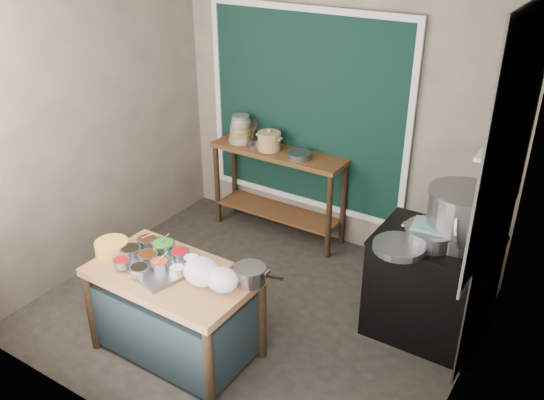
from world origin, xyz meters
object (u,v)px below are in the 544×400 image
Objects in this scene: back_counter at (278,192)px; saucepan at (250,275)px; stove_block at (430,288)px; utensil_cup at (254,143)px; prep_table at (175,313)px; yellow_basin at (112,247)px; ceramic_crock at (269,142)px; stock_pot at (461,216)px; condiment_tray at (156,263)px; steamer at (431,235)px.

back_counter is 6.12× the size of saucepan.
stove_block is 5.67× the size of utensil_cup.
back_counter is (-0.34, 2.03, 0.10)m from prep_table.
utensil_cup is (-0.61, 1.98, 0.62)m from prep_table.
stove_block is at bearing 32.21° from yellow_basin.
ceramic_crock reaches higher than stove_block.
prep_table is 5.05× the size of ceramic_crock.
saucepan is at bearing 12.40° from yellow_basin.
ceramic_crock is 0.46× the size of stock_pot.
prep_table is at bearing -73.00° from utensil_cup.
stove_block is 0.68m from stock_pot.
stove_block is 1.44× the size of condiment_tray.
prep_table is 0.43m from condiment_tray.
saucepan is at bearing 20.81° from prep_table.
prep_table is 3.04× the size of steamer.
condiment_tray is 2.63× the size of saucepan.
saucepan is at bearing -61.03° from ceramic_crock.
back_counter is at bearing 158.98° from stove_block.
back_counter is 2.09m from steamer.
ceramic_crock is (-1.99, 0.70, 0.61)m from stove_block.
stock_pot is (2.13, -0.64, 0.06)m from ceramic_crock.
back_counter is 9.13× the size of utensil_cup.
saucepan is 0.96× the size of ceramic_crock.
steamer reaches higher than prep_table.
prep_table is 5.28× the size of saucepan.
saucepan is (-1.00, -1.09, 0.39)m from stove_block.
utensil_cup reaches higher than prep_table.
stock_pot reaches higher than prep_table.
stove_block reaches higher than prep_table.
steamer reaches higher than saucepan.
steamer is at bearing -138.54° from stock_pot.
back_counter is at bearing 161.77° from stock_pot.
prep_table is at bearing -141.19° from stock_pot.
back_counter is 3.52× the size of steamer.
condiment_tray is 2.40× the size of yellow_basin.
condiment_tray is at bearing -144.83° from steamer.
stock_pot is (1.13, 1.15, 0.28)m from saucepan.
prep_table is 2.03m from stove_block.
utensil_cup is 0.39× the size of steamer.
stove_block is (1.90, -0.73, -0.05)m from back_counter.
prep_table is 4.82× the size of yellow_basin.
yellow_basin is at bearing -147.79° from stove_block.
stock_pot is (2.26, 1.40, 0.29)m from yellow_basin.
utensil_cup is at bearing -169.81° from back_counter.
back_counter reaches higher than yellow_basin.
condiment_tray is at bearing -82.52° from ceramic_crock.
back_counter reaches higher than saucepan.
yellow_basin is 2.68m from stock_pot.
utensil_cup is 0.64× the size of ceramic_crock.
saucepan is at bearing -134.43° from stock_pot.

